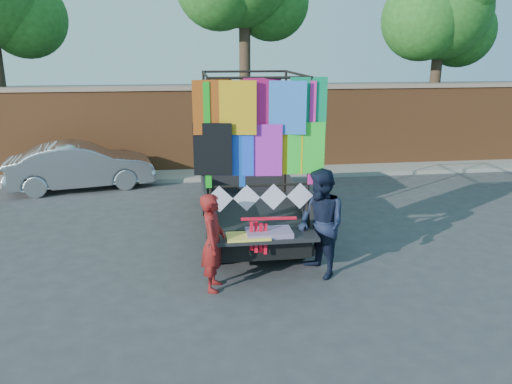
{
  "coord_description": "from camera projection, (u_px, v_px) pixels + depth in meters",
  "views": [
    {
      "loc": [
        -0.84,
        -8.14,
        3.72
      ],
      "look_at": [
        0.25,
        -0.03,
        1.33
      ],
      "focal_mm": 35.0,
      "sensor_mm": 36.0,
      "label": 1
    }
  ],
  "objects": [
    {
      "name": "sedan",
      "position": [
        81.0,
        166.0,
        13.47
      ],
      "size": [
        3.99,
        2.07,
        1.25
      ],
      "primitive_type": "imported",
      "rotation": [
        0.0,
        0.0,
        1.77
      ],
      "color": "#B9BBC1",
      "rests_on": "ground"
    },
    {
      "name": "pickup_truck",
      "position": [
        243.0,
        186.0,
        10.74
      ],
      "size": [
        2.08,
        5.22,
        3.28
      ],
      "color": "black",
      "rests_on": "ground"
    },
    {
      "name": "tree_right",
      "position": [
        443.0,
        14.0,
        16.25
      ],
      "size": [
        4.2,
        3.3,
        6.62
      ],
      "color": "#38281C",
      "rests_on": "ground"
    },
    {
      "name": "man",
      "position": [
        321.0,
        224.0,
        8.21
      ],
      "size": [
        0.95,
        1.07,
        1.83
      ],
      "primitive_type": "imported",
      "rotation": [
        0.0,
        0.0,
        -1.24
      ],
      "color": "#141D34",
      "rests_on": "ground"
    },
    {
      "name": "streamer_bundle",
      "position": [
        263.0,
        230.0,
        7.95
      ],
      "size": [
        0.89,
        0.1,
        0.62
      ],
      "color": "red",
      "rests_on": "ground"
    },
    {
      "name": "ground",
      "position": [
        242.0,
        264.0,
        8.89
      ],
      "size": [
        90.0,
        90.0,
        0.0
      ],
      "primitive_type": "plane",
      "color": "#38383A",
      "rests_on": "ground"
    },
    {
      "name": "curb",
      "position": [
        219.0,
        174.0,
        14.87
      ],
      "size": [
        30.0,
        1.2,
        0.12
      ],
      "primitive_type": "cube",
      "color": "gray",
      "rests_on": "ground"
    },
    {
      "name": "woman",
      "position": [
        213.0,
        242.0,
        7.77
      ],
      "size": [
        0.47,
        0.63,
        1.58
      ],
      "primitive_type": "imported",
      "rotation": [
        0.0,
        0.0,
        1.4
      ],
      "color": "maroon",
      "rests_on": "ground"
    },
    {
      "name": "brick_wall",
      "position": [
        217.0,
        128.0,
        15.18
      ],
      "size": [
        30.0,
        0.45,
        2.61
      ],
      "color": "brown",
      "rests_on": "ground"
    }
  ]
}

